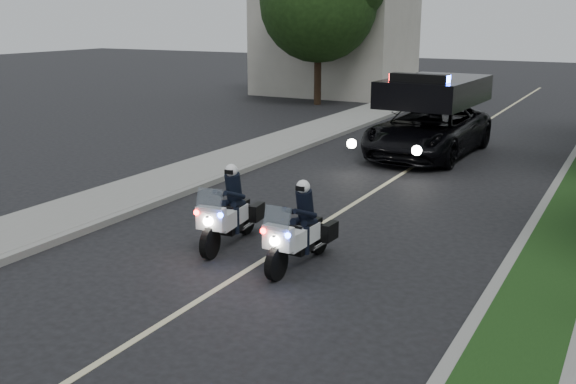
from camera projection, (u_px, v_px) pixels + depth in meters
name	position (u px, v px, depth m)	size (l,w,h in m)	color
ground	(241.00, 274.00, 11.70)	(120.00, 120.00, 0.00)	black
curb_right	(561.00, 178.00, 18.31)	(0.20, 60.00, 0.15)	gray
curb_left	(297.00, 150.00, 22.06)	(0.20, 60.00, 0.15)	gray
sidewalk_left	(268.00, 147.00, 22.57)	(2.00, 60.00, 0.16)	gray
building_far	(335.00, 31.00, 37.49)	(8.00, 6.00, 7.00)	#A8A396
lane_marking	(417.00, 165.00, 20.21)	(0.12, 50.00, 0.01)	#BFB78C
police_moto_left	(230.00, 245.00, 13.19)	(0.67, 1.91, 1.62)	silver
police_moto_right	(299.00, 265.00, 12.11)	(0.65, 1.86, 1.58)	white
police_suv	(427.00, 155.00, 21.61)	(2.75, 5.94, 2.89)	black
bicycle	(419.00, 115.00, 30.23)	(0.54, 1.53, 0.80)	black
cyclist	(419.00, 115.00, 30.23)	(0.56, 0.37, 1.54)	black
tree_left_near	(317.00, 104.00, 33.80)	(5.79, 5.79, 9.65)	#1E3D14
tree_left_far	(321.00, 97.00, 36.67)	(5.74, 5.74, 9.57)	black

